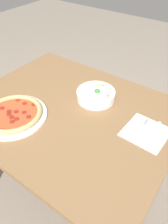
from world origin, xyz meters
The scene contains 7 objects.
ground_plane centered at (0.00, 0.00, 0.00)m, with size 8.00×8.00×0.00m, color gray.
dining_table centered at (0.00, 0.00, 0.65)m, with size 1.14×0.90×0.76m.
pizza centered at (-0.20, -0.21, 0.78)m, with size 0.34×0.34×0.04m.
bowl centered at (0.06, 0.17, 0.79)m, with size 0.22×0.22×0.07m.
napkin centered at (0.40, 0.09, 0.77)m, with size 0.21×0.21×0.00m.
fork centered at (0.37, 0.08, 0.77)m, with size 0.02×0.18×0.00m.
knife centered at (0.43, 0.08, 0.77)m, with size 0.02×0.21×0.01m.
Camera 1 is at (0.59, -0.68, 1.53)m, focal length 35.00 mm.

